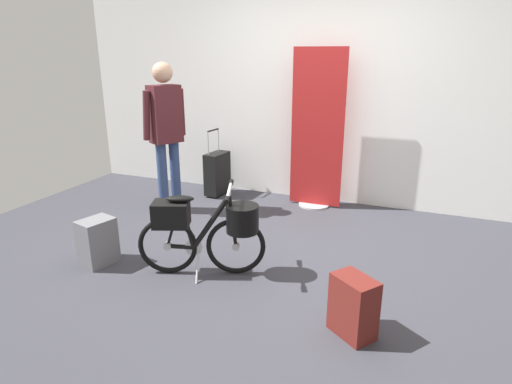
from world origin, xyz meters
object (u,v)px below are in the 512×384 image
floor_banner_stand (317,138)px  rolling_suitcase (217,173)px  handbag_on_floor (354,307)px  backpack_on_floor (97,242)px  visitor_near_wall (166,129)px  folding_bike_foreground (207,228)px

floor_banner_stand → rolling_suitcase: bearing=-177.2°
floor_banner_stand → handbag_on_floor: (0.85, -2.29, -0.61)m
handbag_on_floor → rolling_suitcase: bearing=133.2°
floor_banner_stand → backpack_on_floor: (-1.34, -2.12, -0.61)m
handbag_on_floor → visitor_near_wall: bearing=147.0°
visitor_near_wall → backpack_on_floor: visitor_near_wall is taller
folding_bike_foreground → visitor_near_wall: visitor_near_wall is taller
floor_banner_stand → handbag_on_floor: floor_banner_stand is taller
rolling_suitcase → handbag_on_floor: 3.06m
floor_banner_stand → folding_bike_foreground: size_ratio=1.83×
visitor_near_wall → folding_bike_foreground: bearing=-46.4°
backpack_on_floor → handbag_on_floor: 2.20m
backpack_on_floor → handbag_on_floor: (2.19, -0.17, 0.00)m
folding_bike_foreground → rolling_suitcase: bearing=114.6°
folding_bike_foreground → floor_banner_stand: bearing=78.5°
handbag_on_floor → floor_banner_stand: bearing=110.3°
folding_bike_foreground → rolling_suitcase: (-0.85, 1.86, -0.11)m
rolling_suitcase → backpack_on_floor: size_ratio=2.08×
folding_bike_foreground → handbag_on_floor: folding_bike_foreground is taller
backpack_on_floor → handbag_on_floor: size_ratio=0.99×
floor_banner_stand → visitor_near_wall: floor_banner_stand is taller
visitor_near_wall → rolling_suitcase: 0.99m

